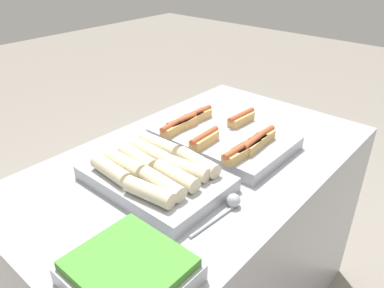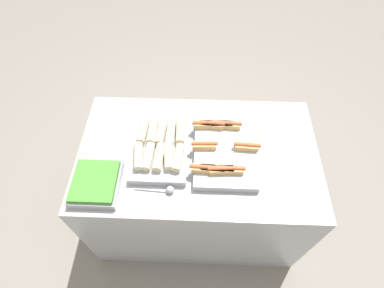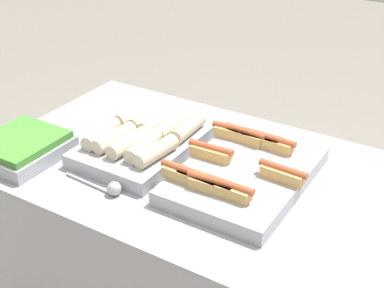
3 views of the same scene
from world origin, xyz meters
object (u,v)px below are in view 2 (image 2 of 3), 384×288
tray_hotdogs (223,149)px  serving_spoon_near (166,190)px  tray_wraps (160,147)px  tray_side_front (96,183)px

tray_hotdogs → serving_spoon_near: 0.41m
serving_spoon_near → tray_hotdogs: bearing=40.5°
tray_wraps → tray_side_front: (-0.33, -0.25, -0.01)m
tray_wraps → serving_spoon_near: (0.06, -0.27, -0.02)m
tray_hotdogs → tray_side_front: (-0.70, -0.25, -0.00)m
tray_hotdogs → tray_wraps: tray_wraps is taller
tray_side_front → serving_spoon_near: (0.39, -0.02, -0.02)m
tray_hotdogs → serving_spoon_near: bearing=-139.5°
tray_hotdogs → tray_wraps: bearing=-179.9°
tray_wraps → tray_side_front: 0.42m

